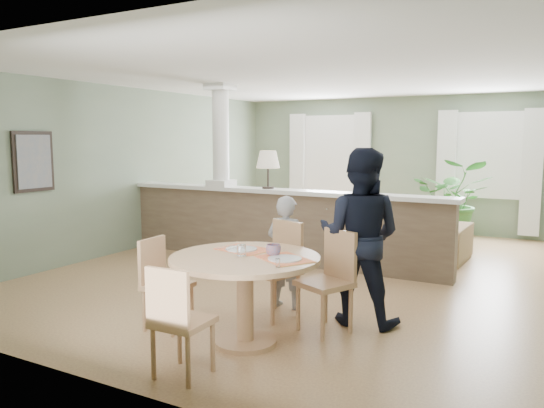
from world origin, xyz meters
The scene contains 12 objects.
ground centered at (0.00, 0.00, 0.00)m, with size 8.00×8.00×0.00m, color tan.
room_shell centered at (-0.03, 0.63, 1.81)m, with size 7.02×8.02×2.71m.
pony_wall centered at (-0.99, 0.20, 0.71)m, with size 5.32×0.38×2.70m.
sofa centered at (0.28, 1.52, 0.40)m, with size 2.73×1.07×0.80m, color olive.
houseplant centered at (1.12, 3.20, 0.75)m, with size 1.35×1.17×1.50m, color #2F6629.
dining_table centered at (0.39, -2.79, 0.65)m, with size 1.35×1.35×0.92m.
chair_far_boy centered at (0.28, -1.94, 0.55)m, with size 0.57×0.57×1.00m.
chair_far_man centered at (0.92, -2.09, 0.54)m, with size 0.59×0.59×0.98m.
chair_near centered at (0.30, -3.65, 0.50)m, with size 0.42×0.42×0.90m.
chair_side centered at (-0.55, -2.84, 0.49)m, with size 0.42×0.42×0.89m.
child_person centered at (0.22, -1.68, 0.62)m, with size 0.45×0.30×1.25m, color gray.
man_person centered at (1.09, -1.75, 0.88)m, with size 0.86×0.67×1.77m, color black.
Camera 1 is at (2.83, -6.75, 1.85)m, focal length 35.00 mm.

